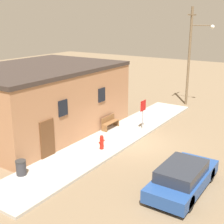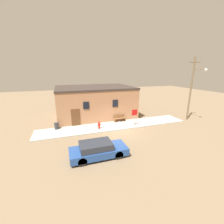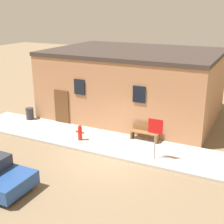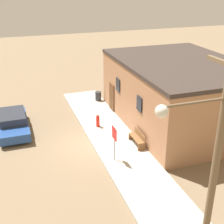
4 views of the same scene
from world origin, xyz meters
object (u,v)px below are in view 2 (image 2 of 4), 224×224
utility_pole (192,87)px  fire_hydrant (99,125)px  parked_car (98,150)px  stop_sign (134,114)px  bench (120,118)px  trash_bin (57,126)px

utility_pole → fire_hydrant: bearing=177.8°
utility_pole → parked_car: (-13.91, -4.94, -3.92)m
fire_hydrant → utility_pole: utility_pole is taller
stop_sign → bench: stop_sign is taller
fire_hydrant → parked_car: size_ratio=0.19×
utility_pole → parked_car: size_ratio=1.84×
fire_hydrant → trash_bin: size_ratio=1.16×
trash_bin → parked_car: size_ratio=0.16×
stop_sign → bench: 2.42m
bench → parked_car: parked_car is taller
stop_sign → parked_car: (-5.76, -5.08, -0.92)m
fire_hydrant → trash_bin: fire_hydrant is taller
bench → trash_bin: 7.77m
trash_bin → utility_pole: utility_pole is taller
stop_sign → parked_car: stop_sign is taller
stop_sign → trash_bin: 9.16m
stop_sign → trash_bin: size_ratio=2.70×
bench → parked_car: 8.35m
fire_hydrant → bench: size_ratio=0.56×
bench → stop_sign: bearing=-58.4°
trash_bin → utility_pole: (17.09, -1.89, 4.02)m
stop_sign → trash_bin: (-8.94, 1.75, -1.02)m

